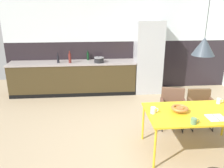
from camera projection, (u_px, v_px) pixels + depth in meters
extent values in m
plane|color=tan|center=(147.00, 154.00, 3.91)|extent=(8.82, 8.82, 0.00)
cube|color=black|center=(122.00, 65.00, 6.82)|extent=(6.57, 0.12, 1.41)
cube|color=silver|center=(123.00, 15.00, 6.35)|extent=(6.57, 0.12, 1.41)
cube|color=#3C3019|center=(74.00, 78.00, 6.45)|extent=(3.42, 0.60, 0.87)
cube|color=#9F9591|center=(73.00, 63.00, 6.30)|extent=(3.45, 0.63, 0.04)
cube|color=black|center=(73.00, 95.00, 6.29)|extent=(3.42, 0.01, 0.10)
cube|color=#ADAFB2|center=(148.00, 57.00, 6.43)|extent=(0.74, 0.60, 2.01)
cube|color=gold|center=(196.00, 113.00, 3.78)|extent=(1.64, 0.91, 0.03)
cylinder|color=gold|center=(143.00, 122.00, 4.23)|extent=(0.04, 0.04, 0.70)
cylinder|color=gold|center=(224.00, 119.00, 4.35)|extent=(0.04, 0.04, 0.70)
cylinder|color=gold|center=(155.00, 149.00, 3.45)|extent=(0.04, 0.04, 0.70)
cube|color=brown|center=(202.00, 108.00, 4.63)|extent=(0.51, 0.49, 0.06)
cube|color=brown|center=(199.00, 96.00, 4.76)|extent=(0.46, 0.11, 0.30)
cube|color=brown|center=(213.00, 103.00, 4.61)|extent=(0.07, 0.42, 0.14)
cube|color=brown|center=(191.00, 104.00, 4.60)|extent=(0.07, 0.42, 0.14)
cylinder|color=black|center=(214.00, 123.00, 4.53)|extent=(0.02, 0.02, 0.39)
cylinder|color=black|center=(194.00, 123.00, 4.52)|extent=(0.02, 0.02, 0.39)
cylinder|color=black|center=(206.00, 114.00, 4.89)|extent=(0.02, 0.02, 0.39)
cylinder|color=black|center=(187.00, 114.00, 4.88)|extent=(0.02, 0.02, 0.39)
cylinder|color=black|center=(208.00, 126.00, 4.78)|extent=(0.04, 0.41, 0.02)
cylinder|color=black|center=(189.00, 127.00, 4.77)|extent=(0.04, 0.41, 0.02)
cube|color=brown|center=(173.00, 109.00, 4.61)|extent=(0.57, 0.55, 0.06)
cube|color=brown|center=(173.00, 96.00, 4.73)|extent=(0.46, 0.17, 0.36)
cube|color=brown|center=(185.00, 105.00, 4.55)|extent=(0.13, 0.42, 0.14)
cube|color=brown|center=(162.00, 104.00, 4.60)|extent=(0.13, 0.42, 0.14)
cylinder|color=black|center=(184.00, 124.00, 4.48)|extent=(0.02, 0.02, 0.38)
cylinder|color=black|center=(163.00, 123.00, 4.53)|extent=(0.02, 0.02, 0.38)
cylinder|color=black|center=(181.00, 116.00, 4.84)|extent=(0.02, 0.02, 0.38)
cylinder|color=black|center=(161.00, 115.00, 4.88)|extent=(0.02, 0.02, 0.38)
cylinder|color=black|center=(181.00, 128.00, 4.72)|extent=(0.10, 0.41, 0.02)
cylinder|color=black|center=(161.00, 127.00, 4.76)|extent=(0.10, 0.41, 0.02)
cylinder|color=#B2662D|center=(180.00, 110.00, 3.78)|extent=(0.13, 0.13, 0.07)
torus|color=#AD672E|center=(180.00, 108.00, 3.77)|extent=(0.28, 0.28, 0.05)
cube|color=white|center=(212.00, 118.00, 3.57)|extent=(0.13, 0.24, 0.01)
cube|color=white|center=(220.00, 118.00, 3.58)|extent=(0.13, 0.24, 0.01)
cube|color=#4C7F4C|center=(216.00, 117.00, 3.57)|extent=(0.01, 0.24, 0.00)
cylinder|color=#5B8456|center=(194.00, 121.00, 3.39)|extent=(0.09, 0.09, 0.09)
torus|color=#5B8456|center=(197.00, 121.00, 3.39)|extent=(0.06, 0.01, 0.06)
cylinder|color=white|center=(153.00, 110.00, 3.72)|extent=(0.08, 0.08, 0.11)
torus|color=white|center=(156.00, 110.00, 3.72)|extent=(0.07, 0.01, 0.07)
cylinder|color=white|center=(219.00, 101.00, 4.09)|extent=(0.07, 0.07, 0.10)
torus|color=white|center=(221.00, 101.00, 4.09)|extent=(0.07, 0.01, 0.07)
cylinder|color=black|center=(99.00, 60.00, 6.23)|extent=(0.26, 0.26, 0.13)
cylinder|color=gray|center=(99.00, 58.00, 6.21)|extent=(0.27, 0.27, 0.01)
sphere|color=black|center=(99.00, 57.00, 6.21)|extent=(0.02, 0.02, 0.02)
cylinder|color=black|center=(58.00, 59.00, 6.17)|extent=(0.07, 0.07, 0.20)
cylinder|color=black|center=(58.00, 54.00, 6.12)|extent=(0.03, 0.03, 0.08)
cylinder|color=#0F3319|center=(88.00, 56.00, 6.51)|extent=(0.07, 0.07, 0.20)
cylinder|color=#0F3319|center=(88.00, 52.00, 6.46)|extent=(0.03, 0.03, 0.06)
cylinder|color=maroon|center=(70.00, 58.00, 6.17)|extent=(0.07, 0.07, 0.25)
cylinder|color=maroon|center=(69.00, 52.00, 6.11)|extent=(0.03, 0.03, 0.07)
cylinder|color=black|center=(209.00, 8.00, 3.28)|extent=(0.01, 0.01, 0.82)
cone|color=#2D353D|center=(204.00, 46.00, 3.46)|extent=(0.34, 0.34, 0.27)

